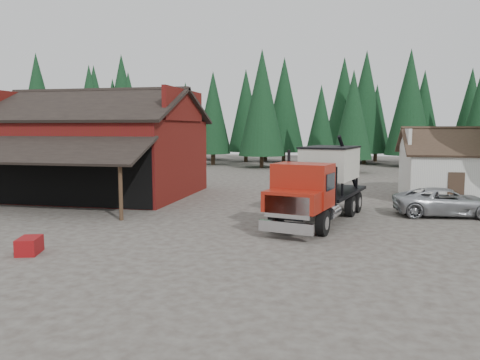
# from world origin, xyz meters

# --- Properties ---
(ground) EXTENTS (120.00, 120.00, 0.00)m
(ground) POSITION_xyz_m (0.00, 0.00, 0.00)
(ground) COLOR #403832
(ground) RESTS_ON ground
(red_barn) EXTENTS (12.80, 13.63, 7.18)m
(red_barn) POSITION_xyz_m (-11.00, 9.90, 2.69)
(red_barn) COLOR #5F0F14
(red_barn) RESTS_ON ground
(farmhouse) EXTENTS (8.60, 6.42, 4.65)m
(farmhouse) POSITION_xyz_m (13.00, 13.00, 1.67)
(farmhouse) COLOR silver
(farmhouse) RESTS_ON ground
(conifer_backdrop) EXTENTS (76.00, 16.00, 16.00)m
(conifer_backdrop) POSITION_xyz_m (0.00, 42.00, 0.00)
(conifer_backdrop) COLOR black
(conifer_backdrop) RESTS_ON ground
(near_pine_a) EXTENTS (4.40, 4.40, 11.40)m
(near_pine_a) POSITION_xyz_m (-22.00, 28.00, 6.39)
(near_pine_a) COLOR #382619
(near_pine_a) RESTS_ON ground
(near_pine_b) EXTENTS (3.96, 3.96, 10.40)m
(near_pine_b) POSITION_xyz_m (6.00, 30.00, 5.89)
(near_pine_b) COLOR #382619
(near_pine_b) RESTS_ON ground
(near_pine_d) EXTENTS (5.28, 5.28, 13.40)m
(near_pine_d) POSITION_xyz_m (-4.00, 34.00, 7.39)
(near_pine_d) COLOR #382619
(near_pine_d) RESTS_ON ground
(feed_truck) EXTENTS (4.67, 9.55, 4.17)m
(feed_truck) POSITION_xyz_m (4.01, 4.03, 1.95)
(feed_truck) COLOR black
(feed_truck) RESTS_ON ground
(silver_car) EXTENTS (5.42, 2.89, 1.45)m
(silver_car) POSITION_xyz_m (10.33, 6.74, 0.72)
(silver_car) COLOR #AEB0B6
(silver_car) RESTS_ON ground
(equip_box) EXTENTS (1.00, 1.26, 0.60)m
(equip_box) POSITION_xyz_m (-6.00, -4.35, 0.30)
(equip_box) COLOR maroon
(equip_box) RESTS_ON ground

